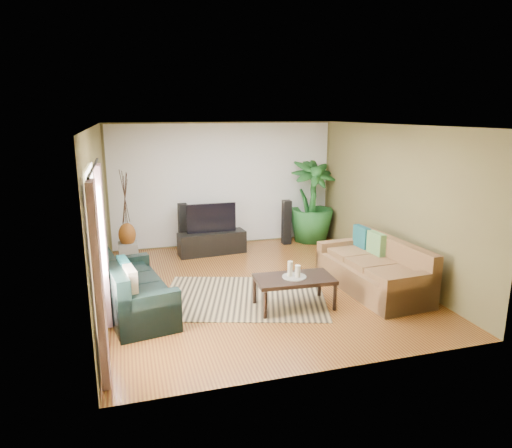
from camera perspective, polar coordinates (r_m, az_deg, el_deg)
name	(u,v)px	position (r m, az deg, el deg)	size (l,w,h in m)	color
floor	(259,286)	(7.90, 0.41, -7.75)	(5.50, 5.50, 0.00)	brown
ceiling	(260,125)	(7.35, 0.44, 12.23)	(5.50, 5.50, 0.00)	white
wall_back	(224,185)	(10.13, -4.04, 4.95)	(5.00, 5.00, 0.00)	brown
wall_front	(332,259)	(5.02, 9.45, -4.36)	(5.00, 5.00, 0.00)	brown
wall_left	(100,219)	(7.22, -18.96, 0.64)	(5.50, 5.50, 0.00)	brown
wall_right	(393,201)	(8.55, 16.72, 2.76)	(5.50, 5.50, 0.00)	brown
backwall_panel	(224,185)	(10.12, -4.02, 4.94)	(4.90, 4.90, 0.00)	white
window_pane	(95,244)	(5.65, -19.44, -2.38)	(1.80, 1.80, 0.00)	white
curtain_near	(99,287)	(5.02, -19.05, -7.40)	(0.08, 0.35, 2.20)	gray
curtain_far	(104,247)	(6.44, -18.50, -2.70)	(0.08, 0.35, 2.20)	gray
curtain_rod	(93,167)	(5.48, -19.66, 6.73)	(0.03, 0.03, 1.90)	black
sofa_left	(135,285)	(7.02, -14.89, -7.32)	(1.92, 0.82, 0.85)	black
sofa_right	(372,265)	(7.85, 14.32, -5.03)	(2.13, 0.96, 0.85)	brown
area_rug	(244,297)	(7.43, -1.49, -9.14)	(2.57, 1.82, 0.01)	tan
coffee_table	(294,292)	(7.03, 4.77, -8.49)	(1.17, 0.64, 0.48)	black
candle_tray	(294,277)	(6.94, 4.81, -6.59)	(0.36, 0.36, 0.02)	gray
candle_tall	(290,269)	(6.90, 4.28, -5.59)	(0.07, 0.07, 0.23)	beige
candle_mid	(298,271)	(6.89, 5.26, -5.90)	(0.07, 0.07, 0.18)	#F1E4CC
candle_short	(297,270)	(6.99, 5.19, -5.73)	(0.07, 0.07, 0.15)	#F4EFCE
tv_stand	(212,243)	(9.62, -5.51, -2.38)	(1.40, 0.42, 0.47)	black
television	(211,218)	(9.50, -5.61, 0.77)	(1.03, 0.06, 0.61)	black
speaker_left	(183,227)	(9.86, -9.08, -0.41)	(0.18, 0.20, 1.02)	black
speaker_right	(287,222)	(10.27, 3.84, 0.23)	(0.18, 0.20, 1.00)	black
potted_plant	(311,201)	(10.48, 6.92, 2.86)	(1.04, 1.04, 1.87)	#1B521F
plant_pot	(310,235)	(10.66, 6.80, -1.36)	(0.34, 0.34, 0.27)	black
pedestal	(128,252)	(9.50, -15.67, -3.35)	(0.37, 0.37, 0.37)	gray
vase	(127,235)	(9.41, -15.80, -1.29)	(0.34, 0.34, 0.47)	brown
side_table	(123,280)	(7.80, -16.34, -6.69)	(0.46, 0.46, 0.49)	brown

